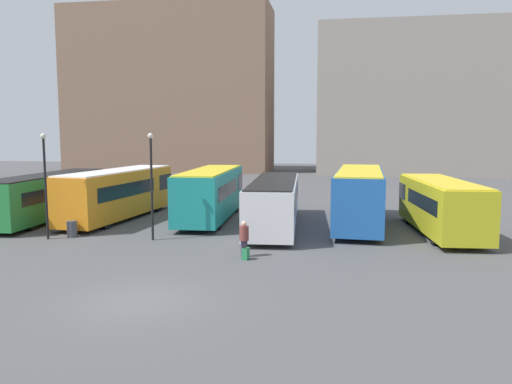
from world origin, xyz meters
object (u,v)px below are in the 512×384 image
at_px(bus_2, 211,192).
at_px(lamp_post_1, 151,177).
at_px(bus_3, 274,201).
at_px(lamp_post_0, 45,177).
at_px(bus_1, 119,192).
at_px(bus_5, 440,204).
at_px(trash_bin, 72,229).
at_px(bus_4, 359,195).
at_px(traveler, 244,235).
at_px(suitcase, 246,254).
at_px(bus_0, 49,195).

xyz_separation_m(bus_2, lamp_post_1, (-1.39, -6.63, 1.49)).
height_order(bus_2, bus_3, bus_2).
bearing_deg(lamp_post_0, bus_2, 46.90).
height_order(bus_1, bus_5, bus_1).
bearing_deg(bus_1, trash_bin, -175.07).
height_order(bus_2, bus_4, bus_4).
xyz_separation_m(lamp_post_0, lamp_post_1, (5.43, 0.65, 0.01)).
xyz_separation_m(bus_3, lamp_post_0, (-11.11, -5.42, 1.69)).
bearing_deg(lamp_post_0, bus_1, 82.11).
height_order(traveler, suitcase, traveler).
xyz_separation_m(bus_0, trash_bin, (4.38, -5.02, -1.15)).
relative_size(bus_5, traveler, 6.13).
bearing_deg(bus_2, trash_bin, 135.33).
height_order(bus_2, bus_5, bus_2).
bearing_deg(bus_3, bus_2, 62.83).
bearing_deg(lamp_post_1, bus_4, 29.41).
height_order(bus_1, bus_3, bus_1).
bearing_deg(bus_2, suitcase, -160.63).
bearing_deg(lamp_post_1, bus_0, 150.15).
height_order(bus_4, suitcase, bus_4).
xyz_separation_m(bus_0, traveler, (14.13, -7.82, -0.62)).
xyz_separation_m(bus_3, traveler, (-0.41, -7.50, -0.57)).
distance_m(bus_5, traveler, 11.86).
bearing_deg(lamp_post_0, bus_0, 120.88).
bearing_deg(suitcase, trash_bin, 82.75).
distance_m(suitcase, trash_bin, 10.44).
relative_size(bus_4, lamp_post_1, 2.04).
xyz_separation_m(bus_2, lamp_post_0, (-6.82, -7.29, 1.48)).
relative_size(suitcase, trash_bin, 0.88).
bearing_deg(lamp_post_1, bus_5, 15.90).
relative_size(bus_0, bus_4, 1.06).
distance_m(bus_1, bus_5, 19.44).
distance_m(bus_0, bus_5, 23.72).
height_order(bus_4, bus_5, bus_4).
height_order(bus_3, bus_5, bus_5).
distance_m(lamp_post_0, lamp_post_1, 5.47).
relative_size(bus_0, bus_5, 1.20).
bearing_deg(bus_0, trash_bin, -141.03).
bearing_deg(bus_4, bus_3, 107.23).
distance_m(bus_4, trash_bin, 16.26).
height_order(bus_0, bus_2, bus_2).
relative_size(bus_3, suitcase, 16.33).
relative_size(bus_1, bus_5, 1.13).
relative_size(bus_3, bus_4, 1.09).
bearing_deg(traveler, lamp_post_0, 90.12).
bearing_deg(bus_5, bus_2, 75.46).
bearing_deg(bus_5, suitcase, 123.94).
relative_size(bus_3, trash_bin, 14.32).
distance_m(bus_1, bus_4, 15.10).
bearing_deg(bus_1, lamp_post_0, 176.82).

